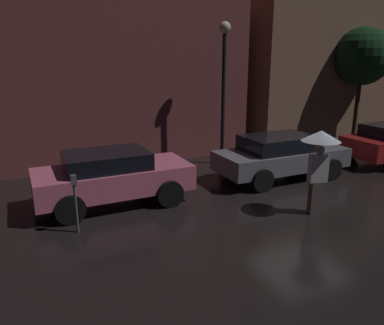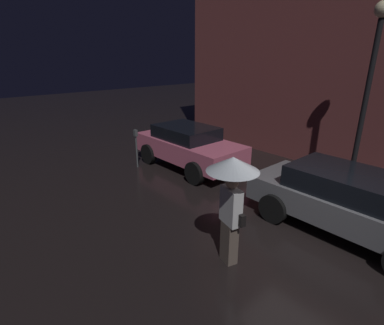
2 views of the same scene
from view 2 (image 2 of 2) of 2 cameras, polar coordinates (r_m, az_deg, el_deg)
ground_plane at (r=6.67m, az=19.67°, el=-15.76°), size 60.00×60.00×0.00m
building_facade_left at (r=13.13m, az=22.63°, el=25.77°), size 9.95×3.00×10.84m
parked_car_pink at (r=10.43m, az=-0.69°, el=3.27°), size 4.07×1.95×1.44m
parked_car_grey at (r=7.40m, az=27.68°, el=-6.46°), size 4.33×1.93×1.42m
pedestrian_with_umbrella at (r=5.32m, az=7.63°, el=-4.43°), size 0.94×0.94×2.12m
parking_meter at (r=10.54m, az=-10.57°, el=3.39°), size 0.12×0.10×1.35m
street_lamp_near at (r=9.25m, az=30.95°, el=14.64°), size 0.40×0.40×4.99m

